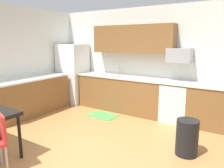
# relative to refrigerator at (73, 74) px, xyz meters

# --- Properties ---
(ground_plane) EXTENTS (12.00, 12.00, 0.00)m
(ground_plane) POSITION_rel_refrigerator_xyz_m (2.18, -2.22, -0.88)
(ground_plane) COLOR #B77F47
(wall_back) EXTENTS (5.80, 0.10, 2.70)m
(wall_back) POSITION_rel_refrigerator_xyz_m (2.18, 0.43, 0.47)
(wall_back) COLOR silver
(wall_back) RESTS_ON ground
(cabinet_run_back) EXTENTS (2.38, 0.60, 0.90)m
(cabinet_run_back) POSITION_rel_refrigerator_xyz_m (1.62, 0.08, -0.43)
(cabinet_run_back) COLOR brown
(cabinet_run_back) RESTS_ON ground
(cabinet_run_back_right) EXTENTS (1.17, 0.60, 0.90)m
(cabinet_run_back_right) POSITION_rel_refrigerator_xyz_m (4.00, 0.08, -0.43)
(cabinet_run_back_right) COLOR brown
(cabinet_run_back_right) RESTS_ON ground
(cabinet_run_left) EXTENTS (0.60, 2.00, 0.90)m
(cabinet_run_left) POSITION_rel_refrigerator_xyz_m (-0.12, -1.42, -0.43)
(cabinet_run_left) COLOR brown
(cabinet_run_left) RESTS_ON ground
(countertop_back) EXTENTS (4.80, 0.64, 0.04)m
(countertop_back) POSITION_rel_refrigerator_xyz_m (2.18, 0.08, 0.04)
(countertop_back) COLOR silver
(countertop_back) RESTS_ON cabinet_run_back
(countertop_left) EXTENTS (0.64, 2.00, 0.04)m
(countertop_left) POSITION_rel_refrigerator_xyz_m (-0.12, -1.42, 0.04)
(countertop_left) COLOR silver
(countertop_left) RESTS_ON cabinet_run_left
(upper_cabinets_back) EXTENTS (2.20, 0.34, 0.70)m
(upper_cabinets_back) POSITION_rel_refrigerator_xyz_m (1.88, 0.21, 1.02)
(upper_cabinets_back) COLOR brown
(refrigerator) EXTENTS (0.76, 0.70, 1.76)m
(refrigerator) POSITION_rel_refrigerator_xyz_m (0.00, 0.00, 0.00)
(refrigerator) COLOR white
(refrigerator) RESTS_ON ground
(oven_range) EXTENTS (0.60, 0.60, 0.91)m
(oven_range) POSITION_rel_refrigerator_xyz_m (3.11, 0.08, -0.42)
(oven_range) COLOR white
(oven_range) RESTS_ON ground
(microwave) EXTENTS (0.54, 0.36, 0.32)m
(microwave) POSITION_rel_refrigerator_xyz_m (3.11, 0.18, 0.66)
(microwave) COLOR #9EA0A5
(sink_basin) EXTENTS (0.48, 0.40, 0.14)m
(sink_basin) POSITION_rel_refrigerator_xyz_m (1.42, 0.08, 0.00)
(sink_basin) COLOR #A5A8AD
(sink_basin) RESTS_ON countertop_back
(sink_faucet) EXTENTS (0.02, 0.02, 0.24)m
(sink_faucet) POSITION_rel_refrigerator_xyz_m (1.42, 0.26, 0.16)
(sink_faucet) COLOR #B2B5BA
(sink_faucet) RESTS_ON countertop_back
(trash_bin) EXTENTS (0.36, 0.36, 0.60)m
(trash_bin) POSITION_rel_refrigerator_xyz_m (3.75, -1.38, -0.58)
(trash_bin) COLOR black
(trash_bin) RESTS_ON ground
(floor_mat) EXTENTS (0.70, 0.50, 0.01)m
(floor_mat) POSITION_rel_refrigerator_xyz_m (1.49, -0.57, -0.87)
(floor_mat) COLOR #4CA54C
(floor_mat) RESTS_ON ground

